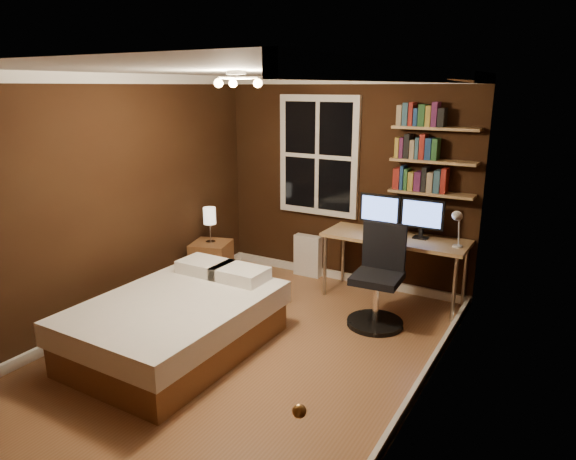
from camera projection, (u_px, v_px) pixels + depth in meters
The scene contains 24 objects.
floor at pixel (250, 349), 4.82m from camera, with size 4.20×4.20×0.00m, color brown.
wall_back at pixel (345, 182), 6.22m from camera, with size 3.20×0.04×2.50m, color black.
wall_left at pixel (118, 200), 5.25m from camera, with size 0.04×4.20×2.50m, color black.
wall_right at pixel (429, 248), 3.70m from camera, with size 0.04×4.20×2.50m, color black.
ceiling at pixel (243, 70), 4.14m from camera, with size 3.20×4.20×0.02m, color white.
window at pixel (318, 156), 6.28m from camera, with size 1.06×0.06×1.46m, color white.
door at pixel (337, 376), 2.48m from camera, with size 0.03×0.82×2.05m, color black, non-canonical shape.
door_knob at pixel (299, 411), 2.25m from camera, with size 0.06×0.06×0.06m, color #CA9146.
ceiling_fixture at pixel (236, 83), 4.08m from camera, with size 0.44×0.44×0.18m, color beige, non-canonical shape.
bookshelf_lower at pixel (431, 193), 5.60m from camera, with size 0.92×0.22×0.03m, color #A88051.
books_row_lower at pixel (432, 181), 5.57m from camera, with size 0.54×0.16×0.23m, color maroon, non-canonical shape.
bookshelf_middle at pixel (434, 161), 5.51m from camera, with size 0.92×0.22×0.03m, color #A88051.
books_row_middle at pixel (435, 149), 5.47m from camera, with size 0.48×0.16×0.23m, color navy, non-canonical shape.
bookshelf_upper at pixel (436, 128), 5.41m from camera, with size 0.92×0.22×0.03m, color #A88051.
books_row_upper at pixel (437, 116), 5.38m from camera, with size 0.48×0.16×0.23m, color #235228, non-canonical shape.
bed at pixel (178, 323), 4.73m from camera, with size 1.36×1.88×0.64m.
nightstand at pixel (212, 264), 6.31m from camera, with size 0.44×0.44×0.54m, color brown.
bedside_lamp at pixel (210, 225), 6.18m from camera, with size 0.15×0.15×0.43m, color white, non-canonical shape.
radiator at pixel (308, 256), 6.62m from camera, with size 0.36×0.13×0.54m, color silver.
desk at pixel (395, 242), 5.74m from camera, with size 1.60×0.60×0.76m.
monitor_left at pixel (380, 214), 5.83m from camera, with size 0.47×0.12×0.44m, color black, non-canonical shape.
monitor_right at pixel (422, 219), 5.60m from camera, with size 0.47×0.12×0.44m, color black, non-canonical shape.
desk_lamp at pixel (457, 229), 5.22m from camera, with size 0.14×0.32×0.44m, color silver, non-canonical shape.
office_chair at pixel (378, 287), 5.23m from camera, with size 0.57×0.57×1.04m.
Camera 1 is at (2.49, -3.57, 2.38)m, focal length 32.00 mm.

